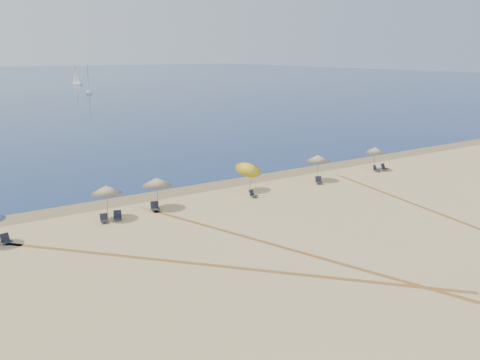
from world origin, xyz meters
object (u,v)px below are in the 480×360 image
at_px(umbrella_5, 375,150).
at_px(chair_8, 384,167).
at_px(umbrella_3, 249,167).
at_px(umbrella_4, 318,158).
at_px(chair_4, 155,207).
at_px(umbrella_2, 157,182).
at_px(chair_2, 104,219).
at_px(chair_1, 6,239).
at_px(chair_6, 319,181).
at_px(chair_7, 376,169).
at_px(umbrella_1, 106,190).
at_px(chair_3, 118,216).
at_px(sailboat_1, 88,85).
at_px(sailboat_2, 76,79).
at_px(chair_5, 253,194).

distance_m(umbrella_5, chair_8, 2.02).
bearing_deg(umbrella_3, umbrella_4, -4.38).
distance_m(chair_4, chair_8, 24.53).
height_order(umbrella_2, umbrella_3, umbrella_3).
bearing_deg(umbrella_4, umbrella_2, 178.75).
bearing_deg(chair_2, chair_4, 16.76).
bearing_deg(chair_1, chair_8, -14.51).
relative_size(chair_1, chair_6, 0.92).
xyz_separation_m(chair_6, chair_7, (7.87, 0.43, -0.01)).
bearing_deg(chair_6, chair_1, -158.32).
relative_size(umbrella_1, chair_8, 3.63).
relative_size(umbrella_1, umbrella_4, 1.02).
xyz_separation_m(umbrella_3, chair_4, (-8.86, -0.66, -1.78)).
height_order(chair_4, chair_8, chair_4).
height_order(umbrella_4, chair_3, umbrella_4).
height_order(umbrella_2, chair_3, umbrella_2).
bearing_deg(chair_2, umbrella_5, 12.00).
height_order(chair_1, sailboat_1, sailboat_1).
height_order(chair_3, sailboat_1, sailboat_1).
relative_size(chair_4, sailboat_2, 0.12).
bearing_deg(umbrella_4, chair_2, -178.46).
height_order(chair_4, chair_5, chair_4).
bearing_deg(sailboat_1, chair_4, -85.58).
xyz_separation_m(umbrella_4, chair_1, (-26.34, -1.05, -1.84)).
distance_m(chair_3, chair_7, 26.32).
height_order(chair_7, chair_8, chair_7).
xyz_separation_m(umbrella_4, sailboat_1, (12.94, 109.19, 0.25)).
bearing_deg(umbrella_3, sailboat_1, 79.51).
bearing_deg(chair_7, chair_4, 161.02).
bearing_deg(chair_2, sailboat_2, 85.33).
bearing_deg(umbrella_4, sailboat_1, 83.24).
bearing_deg(chair_3, chair_2, -155.13).
relative_size(umbrella_4, chair_7, 3.24).
height_order(chair_3, sailboat_2, sailboat_2).
distance_m(umbrella_1, chair_5, 11.82).
xyz_separation_m(umbrella_5, chair_3, (-26.67, -0.60, -1.74)).
relative_size(chair_3, chair_5, 1.04).
bearing_deg(umbrella_5, chair_4, -179.43).
relative_size(umbrella_1, chair_2, 3.60).
bearing_deg(chair_2, umbrella_3, 15.47).
bearing_deg(chair_5, chair_6, -22.05).
height_order(umbrella_1, chair_1, umbrella_1).
distance_m(umbrella_1, chair_8, 28.12).
bearing_deg(chair_8, umbrella_3, 168.45).
relative_size(umbrella_1, chair_5, 3.28).
xyz_separation_m(chair_2, chair_3, (0.98, 0.06, 0.01)).
height_order(umbrella_5, chair_8, umbrella_5).
bearing_deg(chair_1, umbrella_2, -8.15).
height_order(chair_1, chair_2, chair_1).
bearing_deg(chair_8, umbrella_1, 171.17).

